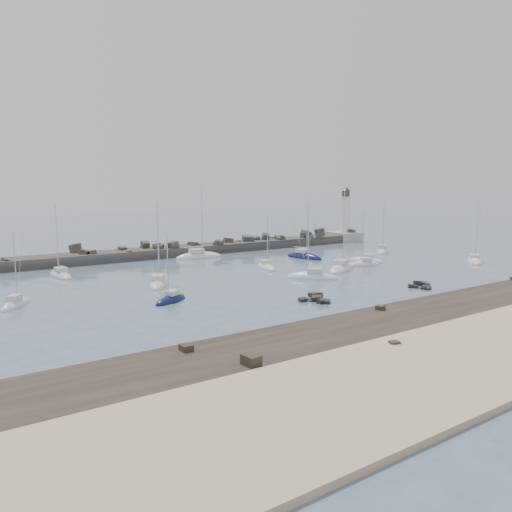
{
  "coord_description": "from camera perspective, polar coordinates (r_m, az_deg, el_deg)",
  "views": [
    {
      "loc": [
        -44.24,
        -54.85,
        14.26
      ],
      "look_at": [
        1.45,
        12.0,
        2.73
      ],
      "focal_mm": 35.0,
      "sensor_mm": 36.0,
      "label": 1
    }
  ],
  "objects": [
    {
      "name": "sailboat_7",
      "position": [
        85.86,
        9.75,
        -1.48
      ],
      "size": [
        9.79,
        7.24,
        15.09
      ],
      "color": "silver",
      "rests_on": "ground"
    },
    {
      "name": "rock_cluster_near",
      "position": [
        62.89,
        6.91,
        -4.94
      ],
      "size": [
        4.18,
        4.8,
        1.29
      ],
      "color": "black",
      "rests_on": "ground"
    },
    {
      "name": "sailboat_2",
      "position": [
        62.62,
        -9.7,
        -5.05
      ],
      "size": [
        5.71,
        4.1,
        9.04
      ],
      "color": "#0F163E",
      "rests_on": "ground"
    },
    {
      "name": "sailboat_9",
      "position": [
        91.04,
        12.25,
        -1.01
      ],
      "size": [
        6.42,
        4.12,
        9.98
      ],
      "color": "silver",
      "rests_on": "ground"
    },
    {
      "name": "breakwater",
      "position": [
        101.01,
        -12.38,
        -0.02
      ],
      "size": [
        115.0,
        7.2,
        5.04
      ],
      "color": "#302D2A",
      "rests_on": "ground"
    },
    {
      "name": "sailboat_8",
      "position": [
        98.85,
        5.51,
        -0.14
      ],
      "size": [
        4.08,
        8.96,
        13.73
      ],
      "color": "#0F163E",
      "rests_on": "ground"
    },
    {
      "name": "sailboat_0",
      "position": [
        65.95,
        -25.77,
        -5.08
      ],
      "size": [
        5.07,
        6.04,
        9.84
      ],
      "color": "silver",
      "rests_on": "ground"
    },
    {
      "name": "sailboat_1",
      "position": [
        84.22,
        -21.45,
        -2.12
      ],
      "size": [
        2.96,
        7.82,
        12.18
      ],
      "color": "silver",
      "rests_on": "ground"
    },
    {
      "name": "ground",
      "position": [
        71.9,
        4.45,
        -3.36
      ],
      "size": [
        400.0,
        400.0,
        0.0
      ],
      "primitive_type": "plane",
      "color": "#4A5E74",
      "rests_on": "ground"
    },
    {
      "name": "sailboat_5",
      "position": [
        77.3,
        6.44,
        -2.47
      ],
      "size": [
        7.15,
        7.54,
        12.66
      ],
      "color": "silver",
      "rests_on": "ground"
    },
    {
      "name": "sailboat_3",
      "position": [
        73.15,
        -11.07,
        -3.18
      ],
      "size": [
        6.13,
        8.22,
        12.74
      ],
      "color": "silver",
      "rests_on": "ground"
    },
    {
      "name": "rock_cluster_far",
      "position": [
        74.19,
        18.2,
        -3.33
      ],
      "size": [
        3.94,
        4.08,
        1.29
      ],
      "color": "black",
      "rests_on": "ground"
    },
    {
      "name": "sailboat_10",
      "position": [
        95.64,
        12.45,
        -0.58
      ],
      "size": [
        4.8,
        6.77,
        10.56
      ],
      "color": "silver",
      "rests_on": "ground"
    },
    {
      "name": "lighthouse",
      "position": [
        130.66,
        10.12,
        3.07
      ],
      "size": [
        7.0,
        7.0,
        14.6
      ],
      "color": "#9E9F9A",
      "rests_on": "ground"
    },
    {
      "name": "sailboat_12",
      "position": [
        109.44,
        14.23,
        0.45
      ],
      "size": [
        7.17,
        6.3,
        11.89
      ],
      "color": "silver",
      "rests_on": "ground"
    },
    {
      "name": "sailboat_4",
      "position": [
        99.0,
        -6.55,
        -0.14
      ],
      "size": [
        9.94,
        4.04,
        15.32
      ],
      "color": "silver",
      "rests_on": "ground"
    },
    {
      "name": "sailboat_6",
      "position": [
        86.18,
        1.19,
        -1.34
      ],
      "size": [
        4.06,
        7.37,
        11.2
      ],
      "color": "silver",
      "rests_on": "ground"
    },
    {
      "name": "rock_shelf",
      "position": [
        57.27,
        18.83,
        -6.74
      ],
      "size": [
        140.0,
        12.0,
        1.92
      ],
      "color": "black",
      "rests_on": "ground"
    },
    {
      "name": "sailboat_11",
      "position": [
        101.62,
        23.7,
        -0.58
      ],
      "size": [
        7.15,
        6.55,
        11.76
      ],
      "color": "silver",
      "rests_on": "ground"
    }
  ]
}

